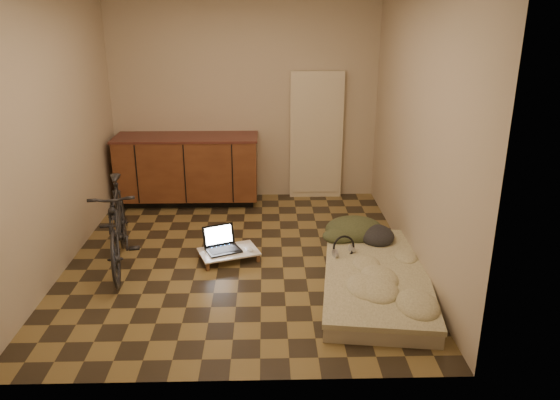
{
  "coord_description": "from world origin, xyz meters",
  "views": [
    {
      "loc": [
        0.28,
        -5.2,
        2.5
      ],
      "look_at": [
        0.42,
        0.24,
        0.55
      ],
      "focal_mm": 35.0,
      "sensor_mm": 36.0,
      "label": 1
    }
  ],
  "objects_px": {
    "lap_desk": "(229,252)",
    "laptop": "(222,245)",
    "futon": "(376,277)",
    "bicycle": "(117,221)"
  },
  "relations": [
    {
      "from": "futon",
      "to": "lap_desk",
      "type": "height_order",
      "value": "futon"
    },
    {
      "from": "bicycle",
      "to": "lap_desk",
      "type": "distance_m",
      "value": 1.16
    },
    {
      "from": "lap_desk",
      "to": "laptop",
      "type": "distance_m",
      "value": 0.11
    },
    {
      "from": "lap_desk",
      "to": "laptop",
      "type": "xyz_separation_m",
      "value": [
        -0.07,
        0.04,
        0.06
      ]
    },
    {
      "from": "futon",
      "to": "laptop",
      "type": "xyz_separation_m",
      "value": [
        -1.49,
        0.64,
        0.06
      ]
    },
    {
      "from": "futon",
      "to": "laptop",
      "type": "relative_size",
      "value": 4.86
    },
    {
      "from": "bicycle",
      "to": "lap_desk",
      "type": "height_order",
      "value": "bicycle"
    },
    {
      "from": "bicycle",
      "to": "lap_desk",
      "type": "relative_size",
      "value": 2.22
    },
    {
      "from": "bicycle",
      "to": "laptop",
      "type": "distance_m",
      "value": 1.08
    },
    {
      "from": "bicycle",
      "to": "futon",
      "type": "distance_m",
      "value": 2.58
    }
  ]
}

